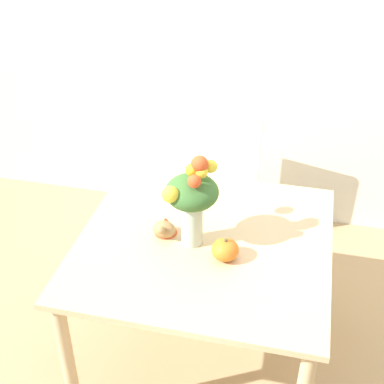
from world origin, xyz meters
TOP-DOWN VIEW (x-y plane):
  - ground_plane at (0.00, 0.00)m, footprint 12.00×12.00m
  - wall_back at (0.00, 1.39)m, footprint 8.00×0.06m
  - dining_table at (0.00, 0.00)m, footprint 1.11×1.07m
  - flower_vase at (-0.05, -0.03)m, footprint 0.22×0.29m
  - pumpkin at (0.11, -0.10)m, footprint 0.12×0.12m
  - turkey_figurine at (-0.18, -0.00)m, footprint 0.10×0.14m
  - dining_chair_near_window at (-0.08, 0.92)m, footprint 0.47×0.47m

SIDE VIEW (x-z plane):
  - ground_plane at x=0.00m, z-range 0.00..0.00m
  - dining_chair_near_window at x=-0.08m, z-range 0.01..0.93m
  - dining_table at x=0.00m, z-range 0.28..1.06m
  - turkey_figurine at x=-0.18m, z-range 0.78..0.86m
  - pumpkin at x=0.11m, z-range 0.77..0.88m
  - flower_vase at x=-0.05m, z-range 0.80..1.23m
  - wall_back at x=0.00m, z-range 0.00..2.70m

